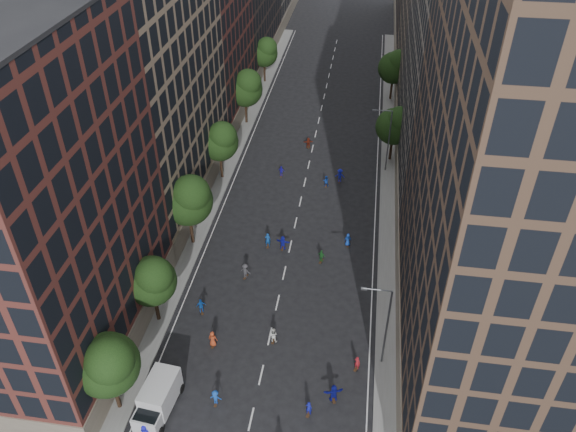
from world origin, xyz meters
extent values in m
plane|color=black|center=(0.00, 40.00, 0.00)|extent=(240.00, 240.00, 0.00)
cube|color=slate|center=(-12.00, 47.50, 0.07)|extent=(4.00, 105.00, 0.15)
cube|color=slate|center=(12.00, 47.50, 0.07)|extent=(4.00, 105.00, 0.15)
cube|color=#51241F|center=(-19.00, 11.00, 15.00)|extent=(14.00, 22.00, 30.00)
cube|color=#7E6953|center=(-19.00, 35.00, 17.00)|extent=(14.00, 26.00, 34.00)
cube|color=#51241F|center=(-19.00, 58.00, 14.00)|extent=(14.00, 20.00, 28.00)
cube|color=#483426|center=(19.00, 15.00, 18.00)|extent=(14.00, 30.00, 36.00)
cube|color=#615950|center=(19.00, 44.00, 16.50)|extent=(14.00, 28.00, 33.00)
cylinder|color=black|center=(-11.20, 4.00, 1.98)|extent=(0.36, 0.36, 3.96)
sphere|color=black|center=(-11.20, 4.00, 5.58)|extent=(5.20, 5.20, 5.20)
sphere|color=black|center=(-10.55, 3.48, 6.88)|extent=(3.90, 3.90, 3.90)
cylinder|color=black|center=(-11.20, 14.00, 1.85)|extent=(0.36, 0.36, 3.70)
sphere|color=black|center=(-11.20, 14.00, 5.21)|extent=(4.80, 4.80, 4.80)
sphere|color=black|center=(-10.60, 13.52, 6.41)|extent=(3.60, 3.60, 3.60)
cylinder|color=black|center=(-11.20, 26.00, 2.11)|extent=(0.36, 0.36, 4.22)
sphere|color=black|center=(-11.20, 26.00, 5.95)|extent=(5.60, 5.60, 5.60)
sphere|color=black|center=(-10.50, 25.44, 7.35)|extent=(4.20, 4.20, 4.20)
cylinder|color=black|center=(-11.20, 40.00, 1.94)|extent=(0.36, 0.36, 3.87)
sphere|color=black|center=(-11.20, 40.00, 5.46)|extent=(5.00, 5.00, 5.00)
sphere|color=black|center=(-10.57, 39.50, 6.71)|extent=(3.75, 3.75, 3.75)
cylinder|color=black|center=(-11.20, 56.00, 2.02)|extent=(0.36, 0.36, 4.05)
sphere|color=black|center=(-11.20, 56.00, 5.70)|extent=(5.40, 5.40, 5.40)
sphere|color=black|center=(-10.52, 55.46, 7.05)|extent=(4.05, 4.05, 4.05)
cylinder|color=black|center=(-11.20, 72.00, 1.89)|extent=(0.36, 0.36, 3.78)
sphere|color=black|center=(-11.20, 72.00, 5.33)|extent=(4.80, 4.80, 4.80)
sphere|color=black|center=(-10.60, 71.52, 6.53)|extent=(3.60, 3.60, 3.60)
cylinder|color=black|center=(11.20, 48.00, 1.87)|extent=(0.36, 0.36, 3.74)
sphere|color=black|center=(11.20, 48.00, 5.27)|extent=(5.00, 5.00, 5.00)
sphere|color=black|center=(11.82, 47.50, 6.52)|extent=(3.75, 3.75, 3.75)
cylinder|color=black|center=(11.20, 68.00, 1.98)|extent=(0.36, 0.36, 3.96)
sphere|color=black|center=(11.20, 68.00, 5.58)|extent=(5.20, 5.20, 5.20)
sphere|color=black|center=(11.85, 67.48, 6.88)|extent=(3.90, 3.90, 3.90)
cylinder|color=#595B60|center=(10.60, 12.00, 4.50)|extent=(0.18, 0.18, 9.00)
cylinder|color=#595B60|center=(9.40, 12.00, 9.00)|extent=(2.40, 0.12, 0.12)
cube|color=#595B60|center=(8.30, 12.00, 8.95)|extent=(0.50, 0.22, 0.15)
cylinder|color=#595B60|center=(10.60, 45.00, 4.50)|extent=(0.18, 0.18, 9.00)
cylinder|color=#595B60|center=(9.40, 45.00, 9.00)|extent=(2.40, 0.12, 0.12)
cube|color=#595B60|center=(8.30, 45.00, 8.95)|extent=(0.50, 0.22, 0.15)
cube|color=silver|center=(-7.74, 4.85, 1.58)|extent=(2.67, 4.14, 2.40)
cube|color=silver|center=(-7.97, 2.46, 1.15)|extent=(2.35, 1.96, 1.53)
cube|color=black|center=(-7.97, 2.46, 1.86)|extent=(2.10, 1.61, 0.11)
cylinder|color=black|center=(-9.09, 2.24, 0.42)|extent=(0.35, 0.85, 0.83)
cylinder|color=black|center=(-6.92, 2.02, 0.42)|extent=(0.35, 0.85, 0.83)
cylinder|color=black|center=(-8.67, 6.48, 0.42)|extent=(0.35, 0.85, 0.83)
cylinder|color=black|center=(-6.50, 6.26, 0.42)|extent=(0.35, 0.85, 0.83)
imported|color=#121795|center=(4.66, 5.70, 0.76)|extent=(0.61, 0.46, 1.51)
imported|color=#1545AB|center=(-3.23, 5.56, 0.77)|extent=(1.02, 0.62, 1.54)
imported|color=#1550B2|center=(-7.26, 15.57, 0.85)|extent=(1.08, 0.77, 1.70)
imported|color=#11158E|center=(6.59, 7.36, 0.91)|extent=(1.77, 1.06, 1.82)
imported|color=#A73A1B|center=(-5.06, 11.64, 0.86)|extent=(0.87, 0.59, 1.72)
imported|color=maroon|center=(8.39, 10.95, 0.75)|extent=(0.64, 0.55, 1.49)
imported|color=silver|center=(0.45, 12.97, 0.81)|extent=(0.86, 0.71, 1.61)
imported|color=#39393D|center=(-3.98, 21.21, 0.88)|extent=(1.28, 0.94, 1.76)
imported|color=#1E6425|center=(3.77, 24.92, 0.76)|extent=(0.97, 0.67, 1.53)
imported|color=#1519AF|center=(-0.78, 26.46, 0.87)|extent=(1.67, 0.77, 1.73)
imported|color=#153FAF|center=(6.48, 28.17, 0.79)|extent=(0.83, 0.60, 1.57)
imported|color=navy|center=(-2.54, 26.64, 0.91)|extent=(0.69, 0.47, 1.82)
imported|color=#143BA4|center=(2.85, 39.96, 0.77)|extent=(0.78, 0.62, 1.54)
imported|color=#171BBA|center=(4.59, 41.26, 0.96)|extent=(1.28, 0.78, 1.92)
imported|color=#2016B8|center=(-3.33, 41.48, 0.75)|extent=(0.91, 0.45, 1.50)
imported|color=maroon|center=(-0.64, 49.67, 0.78)|extent=(1.51, 0.82, 1.55)
camera|label=1|loc=(7.02, -21.79, 41.41)|focal=35.00mm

